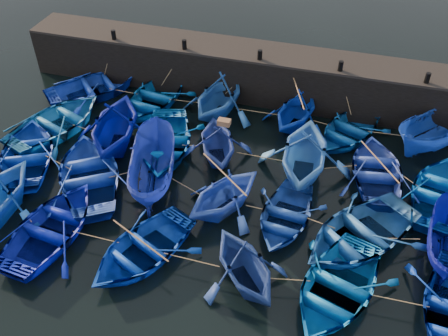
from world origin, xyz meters
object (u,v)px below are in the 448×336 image
(boat_0, at_px, (94,86))
(boat_13, at_px, (28,153))
(wooden_crate, at_px, (224,122))
(boat_8, at_px, (164,142))

(boat_0, relative_size, boat_13, 1.03)
(boat_0, bearing_deg, wooden_crate, -157.69)
(boat_0, height_order, boat_13, boat_0)
(boat_0, distance_m, boat_8, 6.51)
(boat_8, height_order, wooden_crate, wooden_crate)
(boat_13, distance_m, wooden_crate, 9.07)
(boat_8, relative_size, boat_13, 1.04)
(boat_13, xyz_separation_m, wooden_crate, (8.53, 2.64, 1.59))
(boat_8, distance_m, wooden_crate, 3.28)
(boat_8, distance_m, boat_13, 6.16)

